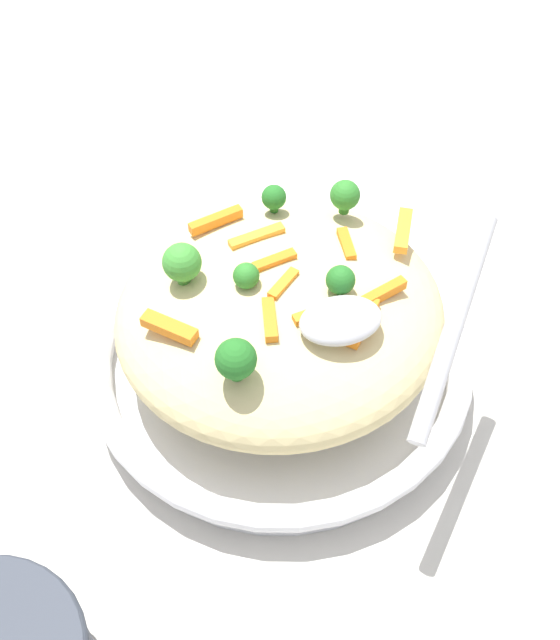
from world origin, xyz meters
TOP-DOWN VIEW (x-y plane):
  - ground_plane at (0.00, 0.00)m, footprint 2.40×2.40m
  - serving_bowl at (0.00, 0.00)m, footprint 0.30×0.30m
  - pasta_mound at (0.00, 0.00)m, footprint 0.24×0.23m
  - carrot_piece_0 at (0.03, -0.07)m, footprint 0.04×0.02m
  - carrot_piece_1 at (-0.00, 0.01)m, footprint 0.03×0.02m
  - carrot_piece_2 at (-0.00, -0.01)m, footprint 0.03×0.01m
  - carrot_piece_3 at (0.01, -0.04)m, footprint 0.04×0.02m
  - carrot_piece_4 at (-0.10, -0.02)m, footprint 0.03×0.04m
  - carrot_piece_5 at (0.08, 0.02)m, footprint 0.04×0.03m
  - carrot_piece_6 at (-0.07, 0.03)m, footprint 0.04×0.02m
  - carrot_piece_7 at (-0.06, -0.02)m, footprint 0.01×0.03m
  - carrot_piece_8 at (-0.04, 0.05)m, footprint 0.04×0.04m
  - carrot_piece_9 at (0.02, 0.03)m, footprint 0.01×0.04m
  - carrot_piece_10 at (-0.01, 0.04)m, footprint 0.03×0.01m
  - broccoli_floret_0 at (-0.04, 0.02)m, footprint 0.02×0.02m
  - broccoli_floret_1 at (-0.07, -0.06)m, footprint 0.02×0.02m
  - broccoli_floret_2 at (0.06, -0.02)m, footprint 0.03×0.03m
  - broccoli_floret_3 at (0.05, 0.07)m, footprint 0.03×0.03m
  - broccoli_floret_4 at (0.02, 0.00)m, footprint 0.02×0.02m
  - broccoli_floret_5 at (-0.02, -0.07)m, footprint 0.02×0.02m
  - serving_spoon at (-0.05, 0.07)m, footprint 0.13×0.13m

SIDE VIEW (x-z plane):
  - ground_plane at x=0.00m, z-range 0.00..0.00m
  - serving_bowl at x=0.00m, z-range 0.00..0.04m
  - pasta_mound at x=0.00m, z-range 0.04..0.12m
  - carrot_piece_4 at x=-0.10m, z-range 0.11..0.12m
  - carrot_piece_8 at x=-0.04m, z-range 0.11..0.12m
  - carrot_piece_6 at x=-0.07m, z-range 0.11..0.12m
  - carrot_piece_5 at x=0.08m, z-range 0.11..0.12m
  - carrot_piece_0 at x=0.03m, z-range 0.11..0.12m
  - carrot_piece_7 at x=-0.06m, z-range 0.11..0.12m
  - carrot_piece_9 at x=0.02m, z-range 0.12..0.12m
  - carrot_piece_3 at x=0.01m, z-range 0.12..0.12m
  - carrot_piece_10 at x=-0.01m, z-range 0.12..0.12m
  - carrot_piece_1 at x=0.00m, z-range 0.12..0.12m
  - carrot_piece_2 at x=0.00m, z-range 0.12..0.12m
  - broccoli_floret_5 at x=-0.02m, z-range 0.11..0.14m
  - broccoli_floret_4 at x=0.02m, z-range 0.12..0.14m
  - broccoli_floret_1 at x=-0.07m, z-range 0.11..0.14m
  - broccoli_floret_0 at x=-0.04m, z-range 0.12..0.14m
  - broccoli_floret_3 at x=0.05m, z-range 0.11..0.15m
  - broccoli_floret_2 at x=0.06m, z-range 0.11..0.15m
  - serving_spoon at x=-0.05m, z-range 0.10..0.17m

